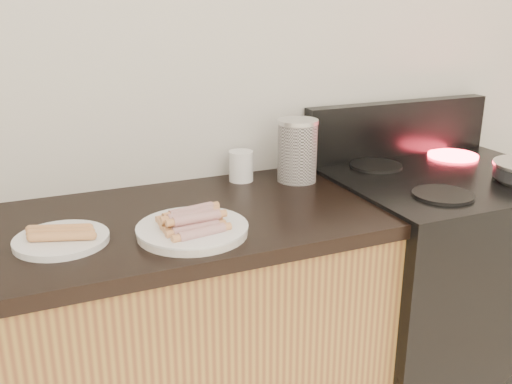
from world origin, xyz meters
name	(u,v)px	position (x,y,z in m)	size (l,w,h in m)	color
wall_back	(190,55)	(0.00, 2.00, 1.30)	(4.00, 0.04, 2.60)	silver
stove	(434,296)	(0.78, 1.68, 0.46)	(0.76, 0.65, 0.91)	black
stove_panel	(398,128)	(0.78, 1.96, 1.01)	(0.76, 0.06, 0.20)	black
burner_near_left	(443,195)	(0.61, 1.51, 0.92)	(0.18, 0.18, 0.01)	black
burner_far_left	(376,166)	(0.61, 1.84, 0.92)	(0.18, 0.18, 0.01)	black
burner_far_right	(453,156)	(0.95, 1.84, 0.92)	(0.18, 0.18, 0.01)	#FF1E2D
main_plate	(193,231)	(-0.15, 1.55, 0.91)	(0.28, 0.28, 0.02)	white
side_plate	(62,240)	(-0.46, 1.63, 0.91)	(0.23, 0.23, 0.02)	white
hotdog_pile	(192,220)	(-0.15, 1.55, 0.94)	(0.12, 0.18, 0.05)	brown
plain_sausages	(61,232)	(-0.46, 1.63, 0.93)	(0.14, 0.12, 0.02)	#BE5A34
canister	(297,150)	(0.30, 1.85, 1.00)	(0.13, 0.13, 0.20)	white
mug	(241,166)	(0.13, 1.92, 0.95)	(0.08, 0.08, 0.10)	white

